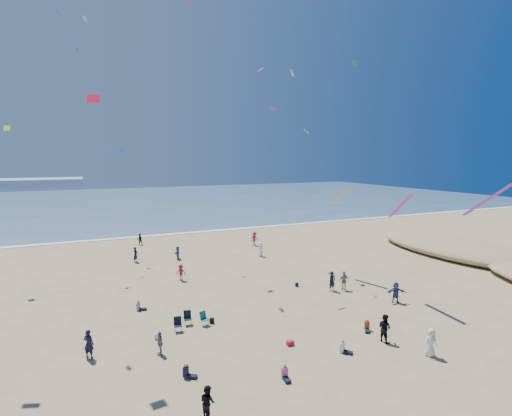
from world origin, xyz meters
name	(u,v)px	position (x,y,z in m)	size (l,w,h in m)	color
ground	(287,403)	(0.00, 0.00, 0.00)	(220.00, 220.00, 0.00)	tan
ocean	(111,203)	(0.00, 95.00, 0.03)	(220.00, 100.00, 0.06)	#476B84
surf_line	(141,237)	(0.00, 45.00, 0.04)	(220.00, 1.20, 0.08)	white
standing_flyers	(249,278)	(5.35, 16.82, 0.85)	(32.95, 39.72, 1.87)	black
seated_group	(261,339)	(1.37, 5.91, 0.42)	(14.79, 14.10, 0.84)	white
chair_cluster	(190,321)	(-1.93, 10.47, 0.50)	(2.74, 1.48, 1.00)	black
white_tote	(157,336)	(-4.44, 9.64, 0.20)	(0.35, 0.20, 0.40)	white
black_backpack	(212,321)	(-0.34, 10.53, 0.19)	(0.30, 0.22, 0.38)	black
cooler	(290,343)	(3.11, 5.21, 0.15)	(0.45, 0.30, 0.30)	red
navy_bag	(297,285)	(9.43, 15.11, 0.17)	(0.28, 0.18, 0.34)	black
kites_aloft	(293,124)	(8.44, 14.44, 14.69)	(44.05, 39.98, 26.56)	purple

